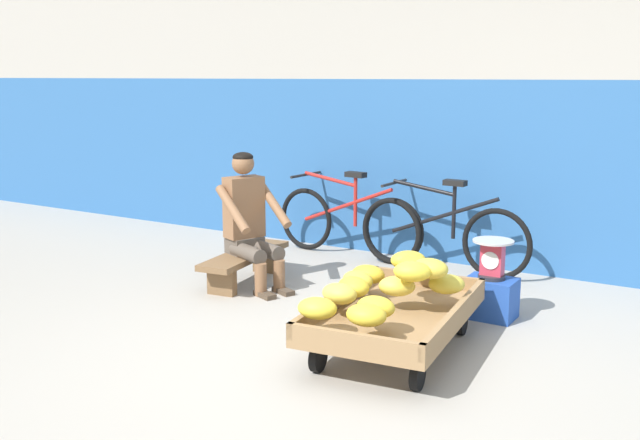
% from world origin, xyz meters
% --- Properties ---
extents(ground_plane, '(80.00, 80.00, 0.00)m').
position_xyz_m(ground_plane, '(0.00, 0.00, 0.00)').
color(ground_plane, '#A39E93').
extents(back_wall, '(16.00, 0.30, 3.39)m').
position_xyz_m(back_wall, '(0.00, 3.10, 1.70)').
color(back_wall, '#2D609E').
rests_on(back_wall, ground).
extents(banana_cart, '(0.99, 1.52, 0.36)m').
position_xyz_m(banana_cart, '(0.34, 0.57, 0.24)').
color(banana_cart, '#99754C').
rests_on(banana_cart, ground).
extents(banana_pile, '(0.84, 1.40, 0.26)m').
position_xyz_m(banana_pile, '(0.28, 0.57, 0.46)').
color(banana_pile, gold).
rests_on(banana_pile, banana_cart).
extents(low_bench, '(0.44, 1.13, 0.27)m').
position_xyz_m(low_bench, '(-1.48, 1.37, 0.20)').
color(low_bench, brown).
rests_on(low_bench, ground).
extents(vendor_seated, '(0.74, 0.62, 1.14)m').
position_xyz_m(vendor_seated, '(-1.40, 1.33, 0.57)').
color(vendor_seated, brown).
rests_on(vendor_seated, ground).
extents(plastic_crate, '(0.36, 0.28, 0.30)m').
position_xyz_m(plastic_crate, '(0.65, 1.57, 0.15)').
color(plastic_crate, '#234CA8').
rests_on(plastic_crate, ground).
extents(weighing_scale, '(0.30, 0.30, 0.29)m').
position_xyz_m(weighing_scale, '(0.65, 1.57, 0.45)').
color(weighing_scale, '#28282D').
rests_on(weighing_scale, plastic_crate).
extents(bicycle_near_left, '(1.66, 0.48, 0.86)m').
position_xyz_m(bicycle_near_left, '(-1.19, 2.65, 0.35)').
color(bicycle_near_left, black).
rests_on(bicycle_near_left, ground).
extents(bicycle_far_left, '(1.66, 0.48, 0.86)m').
position_xyz_m(bicycle_far_left, '(-0.17, 2.62, 0.35)').
color(bicycle_far_left, black).
rests_on(bicycle_far_left, ground).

